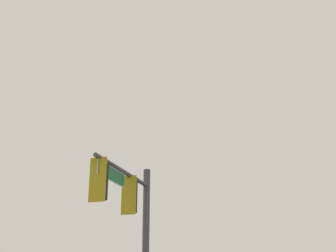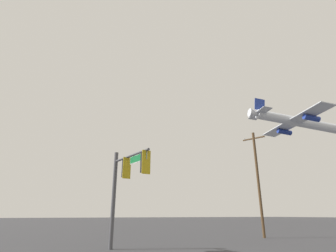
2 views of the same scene
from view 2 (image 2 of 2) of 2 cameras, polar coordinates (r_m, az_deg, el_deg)
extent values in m
cylinder|color=#47474C|center=(17.74, -11.76, -15.14)|extent=(0.25, 0.25, 5.98)
cylinder|color=#47474C|center=(16.16, -8.13, -6.45)|extent=(4.17, 1.01, 0.14)
cube|color=gold|center=(16.43, -8.96, -8.99)|extent=(0.14, 0.52, 1.30)
cube|color=black|center=(16.59, -9.26, -9.07)|extent=(0.42, 0.39, 1.10)
cylinder|color=black|center=(16.70, -9.15, -7.01)|extent=(0.04, 0.04, 0.12)
cylinder|color=#340503|center=(16.83, -9.51, -8.05)|extent=(0.07, 0.22, 0.22)
cylinder|color=#392D05|center=(16.77, -9.57, -9.16)|extent=(0.07, 0.22, 0.22)
cylinder|color=green|center=(16.72, -9.63, -10.27)|extent=(0.07, 0.22, 0.22)
cube|color=gold|center=(14.41, -4.77, -7.80)|extent=(0.14, 0.52, 1.30)
cube|color=black|center=(14.57, -5.15, -7.91)|extent=(0.42, 0.39, 1.10)
cylinder|color=black|center=(14.70, -5.08, -5.58)|extent=(0.04, 0.04, 0.12)
cylinder|color=#340503|center=(14.80, -5.51, -6.77)|extent=(0.07, 0.22, 0.22)
cylinder|color=#392D05|center=(14.74, -5.55, -8.03)|extent=(0.07, 0.22, 0.22)
cylinder|color=green|center=(14.68, -5.59, -9.29)|extent=(0.07, 0.22, 0.22)
cube|color=#0F602D|center=(15.27, -6.50, -6.94)|extent=(1.87, 0.43, 0.40)
cube|color=white|center=(15.27, -6.50, -6.94)|extent=(1.93, 0.43, 0.46)
cylinder|color=#47331E|center=(27.15, 19.08, -11.47)|extent=(0.25, 0.25, 9.92)
cube|color=#47331E|center=(27.97, 18.14, -2.60)|extent=(2.14, 1.05, 0.12)
cylinder|color=gray|center=(28.39, 16.34, -2.76)|extent=(0.08, 0.08, 0.16)
cylinder|color=gray|center=(27.64, 19.93, -1.96)|extent=(0.08, 0.08, 0.16)
cylinder|color=silver|center=(90.84, 26.55, 0.80)|extent=(9.53, 27.17, 6.45)
cone|color=silver|center=(84.41, 18.91, 2.47)|extent=(3.93, 6.07, 3.31)
cube|color=silver|center=(89.81, 25.69, 0.73)|extent=(30.01, 11.78, 0.80)
cube|color=silver|center=(84.80, 19.31, 2.57)|extent=(10.79, 5.24, 0.48)
cube|color=navy|center=(86.09, 19.33, 4.44)|extent=(1.07, 3.64, 4.20)
cylinder|color=navy|center=(84.97, 28.75, 1.54)|extent=(2.74, 5.05, 2.20)
cylinder|color=navy|center=(95.24, 23.99, -1.18)|extent=(2.74, 5.05, 2.20)
camera|label=1|loc=(13.15, 55.30, -12.86)|focal=50.00mm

